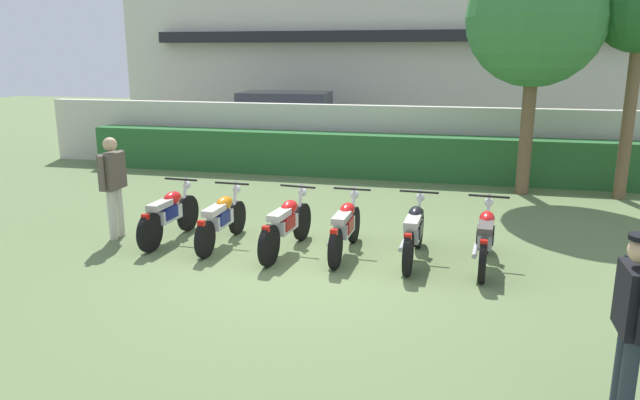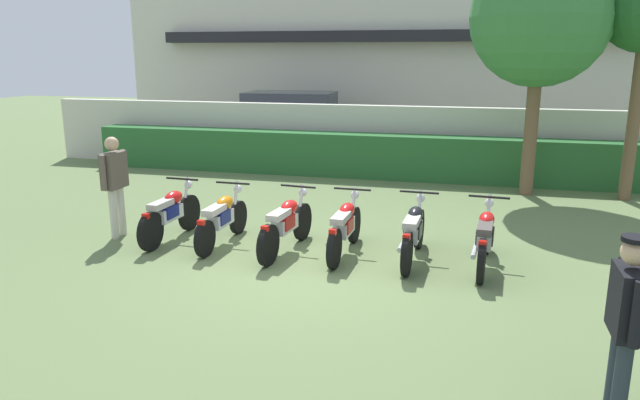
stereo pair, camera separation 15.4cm
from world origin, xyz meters
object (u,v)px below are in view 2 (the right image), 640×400
at_px(motorcycle_in_row_0, 170,213).
at_px(motorcycle_in_row_3, 345,227).
at_px(tree_near_inspector, 540,18).
at_px(motorcycle_in_row_5, 485,238).
at_px(motorcycle_in_row_1, 222,218).
at_px(motorcycle_in_row_2, 286,224).
at_px(parked_car, 295,123).
at_px(motorcycle_in_row_4, 414,232).
at_px(inspector_person, 115,178).
at_px(officer_0, 626,316).

distance_m(motorcycle_in_row_0, motorcycle_in_row_3, 2.97).
relative_size(tree_near_inspector, motorcycle_in_row_5, 2.74).
xyz_separation_m(motorcycle_in_row_1, motorcycle_in_row_2, (1.12, -0.09, 0.01)).
height_order(tree_near_inspector, motorcycle_in_row_3, tree_near_inspector).
xyz_separation_m(parked_car, motorcycle_in_row_2, (2.61, -9.15, -0.48)).
bearing_deg(motorcycle_in_row_4, inspector_person, 92.63).
relative_size(motorcycle_in_row_0, motorcycle_in_row_3, 0.98).
bearing_deg(motorcycle_in_row_2, tree_near_inspector, -31.93).
bearing_deg(tree_near_inspector, motorcycle_in_row_5, -100.75).
bearing_deg(parked_car, motorcycle_in_row_4, -66.11).
bearing_deg(motorcycle_in_row_1, parked_car, 10.58).
bearing_deg(officer_0, motorcycle_in_row_2, -41.18).
distance_m(parked_car, motorcycle_in_row_4, 10.17).
bearing_deg(inspector_person, motorcycle_in_row_3, 0.81).
bearing_deg(inspector_person, motorcycle_in_row_0, 3.57).
bearing_deg(motorcycle_in_row_3, tree_near_inspector, -29.73).
bearing_deg(officer_0, motorcycle_in_row_4, -60.22).
bearing_deg(tree_near_inspector, motorcycle_in_row_2, -127.88).
bearing_deg(inspector_person, motorcycle_in_row_5, -0.04).
height_order(motorcycle_in_row_1, motorcycle_in_row_5, motorcycle_in_row_5).
bearing_deg(tree_near_inspector, motorcycle_in_row_3, -121.39).
height_order(parked_car, officer_0, parked_car).
bearing_deg(motorcycle_in_row_4, motorcycle_in_row_3, 90.98).
xyz_separation_m(motorcycle_in_row_1, officer_0, (5.15, -3.62, 0.52)).
bearing_deg(motorcycle_in_row_2, parked_car, 21.86).
relative_size(motorcycle_in_row_0, motorcycle_in_row_2, 0.94).
relative_size(tree_near_inspector, motorcycle_in_row_3, 2.77).
bearing_deg(inspector_person, motorcycle_in_row_1, 1.41).
bearing_deg(motorcycle_in_row_1, officer_0, -123.84).
relative_size(motorcycle_in_row_4, inspector_person, 1.13).
distance_m(inspector_person, officer_0, 7.89).
relative_size(tree_near_inspector, motorcycle_in_row_2, 2.66).
relative_size(parked_car, motorcycle_in_row_0, 2.49).
distance_m(parked_car, tree_near_inspector, 8.22).
bearing_deg(tree_near_inspector, motorcycle_in_row_0, -140.34).
height_order(motorcycle_in_row_0, motorcycle_in_row_3, motorcycle_in_row_0).
height_order(motorcycle_in_row_4, inspector_person, inspector_person).
bearing_deg(motorcycle_in_row_5, parked_car, 35.64).
bearing_deg(motorcycle_in_row_0, motorcycle_in_row_3, -87.10).
bearing_deg(motorcycle_in_row_2, motorcycle_in_row_3, -77.76).
relative_size(inspector_person, officer_0, 1.04).
xyz_separation_m(tree_near_inspector, motorcycle_in_row_1, (-5.08, -5.00, -3.31)).
bearing_deg(inspector_person, parked_car, 87.51).
relative_size(motorcycle_in_row_3, motorcycle_in_row_4, 0.98).
distance_m(motorcycle_in_row_2, officer_0, 5.38).
height_order(parked_car, motorcycle_in_row_1, parked_car).
bearing_deg(inspector_person, tree_near_inspector, 35.91).
bearing_deg(motorcycle_in_row_5, motorcycle_in_row_1, 93.31).
relative_size(parked_car, motorcycle_in_row_4, 2.39).
bearing_deg(motorcycle_in_row_4, tree_near_inspector, -19.38).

